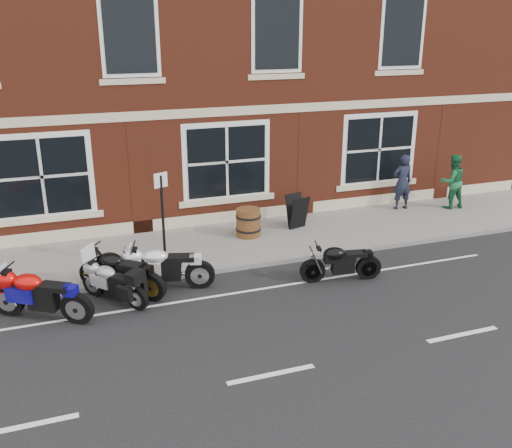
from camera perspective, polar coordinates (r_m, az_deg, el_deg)
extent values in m
plane|color=black|center=(12.64, -3.39, -7.54)|extent=(80.00, 80.00, 0.00)
cube|color=slate|center=(15.27, -6.57, -2.46)|extent=(30.00, 3.00, 0.12)
cube|color=slate|center=(13.85, -5.06, -4.78)|extent=(30.00, 0.16, 0.12)
cube|color=maroon|center=(21.55, -12.13, 19.82)|extent=(24.00, 12.00, 12.00)
cylinder|color=black|center=(13.19, -15.85, -5.74)|extent=(0.45, 0.51, 0.57)
cylinder|color=black|center=(12.35, -11.72, -7.17)|extent=(0.45, 0.51, 0.57)
cube|color=black|center=(12.66, -14.11, -5.16)|extent=(0.61, 0.68, 0.19)
ellipsoid|color=#99989C|center=(12.71, -14.57, -4.59)|extent=(0.56, 0.58, 0.28)
cube|color=black|center=(12.40, -12.97, -5.25)|extent=(0.48, 0.52, 0.09)
cube|color=silver|center=(12.89, -16.09, -2.80)|extent=(0.31, 0.26, 0.40)
cylinder|color=black|center=(12.91, -23.46, -6.94)|extent=(0.66, 0.49, 0.69)
cylinder|color=black|center=(12.09, -17.36, -7.97)|extent=(0.66, 0.49, 0.69)
cube|color=black|center=(12.36, -20.93, -5.89)|extent=(0.87, 0.68, 0.24)
ellipsoid|color=red|center=(12.39, -21.63, -5.25)|extent=(0.72, 0.65, 0.35)
cube|color=black|center=(12.10, -19.25, -5.78)|extent=(0.65, 0.56, 0.11)
cylinder|color=black|center=(13.49, -15.85, -4.90)|extent=(0.59, 0.56, 0.68)
cylinder|color=black|center=(12.65, -10.32, -6.12)|extent=(0.59, 0.56, 0.68)
cube|color=black|center=(12.94, -13.49, -4.01)|extent=(0.80, 0.76, 0.23)
ellipsoid|color=black|center=(12.98, -14.11, -3.38)|extent=(0.69, 0.68, 0.34)
cube|color=black|center=(12.68, -11.96, -3.98)|extent=(0.62, 0.59, 0.11)
cylinder|color=black|center=(13.25, -12.32, -5.04)|extent=(0.69, 0.32, 0.68)
cylinder|color=black|center=(13.08, -5.63, -4.98)|extent=(0.69, 0.32, 0.68)
cube|color=black|center=(13.00, -9.31, -3.57)|extent=(0.89, 0.48, 0.23)
ellipsoid|color=silver|center=(12.97, -10.04, -3.07)|extent=(0.68, 0.53, 0.34)
cube|color=black|center=(12.93, -7.46, -3.20)|extent=(0.64, 0.43, 0.11)
cylinder|color=black|center=(13.36, 5.65, -4.63)|extent=(0.61, 0.24, 0.60)
cylinder|color=black|center=(13.73, 11.14, -4.23)|extent=(0.61, 0.24, 0.60)
cube|color=black|center=(13.40, 8.31, -3.21)|extent=(0.77, 0.36, 0.20)
ellipsoid|color=black|center=(13.32, 7.75, -2.81)|extent=(0.58, 0.43, 0.30)
cube|color=black|center=(13.47, 9.84, -2.82)|extent=(0.55, 0.34, 0.09)
imported|color=black|center=(18.55, 14.42, 4.09)|extent=(0.67, 0.46, 1.76)
imported|color=#1B5E35|center=(19.12, 19.04, 4.04)|extent=(0.88, 0.71, 1.73)
cylinder|color=#513815|center=(15.78, -0.78, 0.16)|extent=(0.67, 0.67, 0.78)
cylinder|color=black|center=(15.84, -0.77, -0.48)|extent=(0.70, 0.70, 0.06)
cylinder|color=black|center=(15.72, -0.78, 0.80)|extent=(0.70, 0.70, 0.06)
cylinder|color=black|center=(13.42, -9.25, -0.07)|extent=(0.06, 0.06, 2.36)
cube|color=silver|center=(13.11, -9.51, 4.35)|extent=(0.33, 0.15, 0.34)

